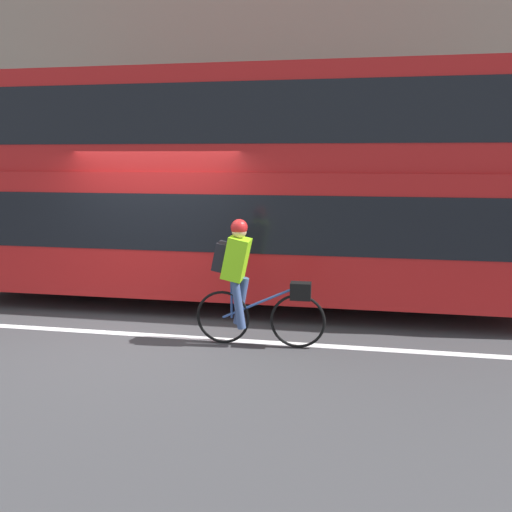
% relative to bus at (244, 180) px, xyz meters
% --- Properties ---
extents(ground_plane, '(80.00, 80.00, 0.00)m').
position_rel_bus_xyz_m(ground_plane, '(-1.08, -1.85, -2.05)').
color(ground_plane, '#38383A').
extents(road_center_line, '(50.00, 0.14, 0.01)m').
position_rel_bus_xyz_m(road_center_line, '(-1.08, -1.95, -2.04)').
color(road_center_line, silver).
rests_on(road_center_line, ground_plane).
extents(sidewalk_curb, '(60.00, 2.37, 0.15)m').
position_rel_bus_xyz_m(sidewalk_curb, '(-1.08, 2.86, -1.97)').
color(sidewalk_curb, '#A8A399').
rests_on(sidewalk_curb, ground_plane).
extents(building_facade, '(60.00, 0.30, 9.27)m').
position_rel_bus_xyz_m(building_facade, '(-1.08, 4.20, 2.59)').
color(building_facade, gray).
rests_on(building_facade, ground_plane).
extents(bus, '(9.33, 2.49, 3.68)m').
position_rel_bus_xyz_m(bus, '(0.00, 0.00, 0.00)').
color(bus, black).
rests_on(bus, ground_plane).
extents(cyclist_on_bike, '(1.70, 0.32, 1.66)m').
position_rel_bus_xyz_m(cyclist_on_bike, '(0.42, -2.06, -1.16)').
color(cyclist_on_bike, black).
rests_on(cyclist_on_bike, ground_plane).
extents(street_sign_post, '(0.36, 0.09, 2.25)m').
position_rel_bus_xyz_m(street_sign_post, '(4.58, 2.73, -0.63)').
color(street_sign_post, '#59595B').
rests_on(street_sign_post, sidewalk_curb).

